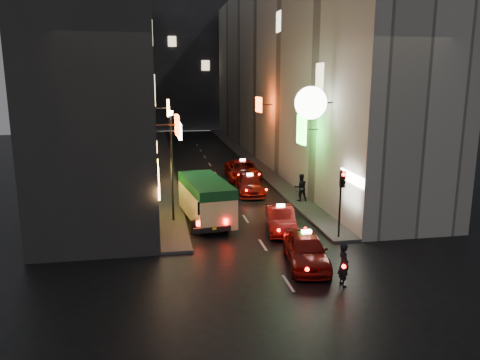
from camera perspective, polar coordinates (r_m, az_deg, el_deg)
ground at (r=16.05m, az=10.04°, el=-18.22°), size 120.00×120.00×0.00m
building_left at (r=47.00m, az=-14.30°, el=13.05°), size 7.49×52.28×18.00m
building_right at (r=48.68m, az=5.37°, el=13.33°), size 8.21×52.00×18.00m
building_far at (r=79.11m, az=-6.88°, el=14.34°), size 30.00×10.00×22.00m
sidewalk_left at (r=47.59m, az=-9.22°, el=2.45°), size 1.50×52.00×0.15m
sidewalk_right at (r=48.48m, az=0.88°, el=2.79°), size 1.50×52.00×0.15m
minibus at (r=26.56m, az=-4.21°, el=-1.93°), size 2.79×6.06×2.51m
taxi_near at (r=20.95m, az=8.05°, el=-8.07°), size 2.95×5.60×1.87m
taxi_second at (r=25.36m, az=4.95°, el=-4.52°), size 2.76×5.13×1.72m
taxi_third at (r=33.34m, az=1.20°, el=-0.39°), size 2.31×4.95×1.71m
taxi_far at (r=38.00m, az=0.33°, el=1.39°), size 2.55×5.74×1.96m
pedestrian_crossing at (r=19.19m, az=12.54°, el=-9.72°), size 0.45×0.68×2.00m
pedestrian_sidewalk at (r=31.03m, az=7.41°, el=-0.69°), size 0.77×0.48×2.05m
traffic_light at (r=23.84m, az=12.29°, el=-1.11°), size 0.26×0.43×3.50m
lamp_post at (r=26.28m, az=-8.33°, el=2.59°), size 0.28×0.28×6.22m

